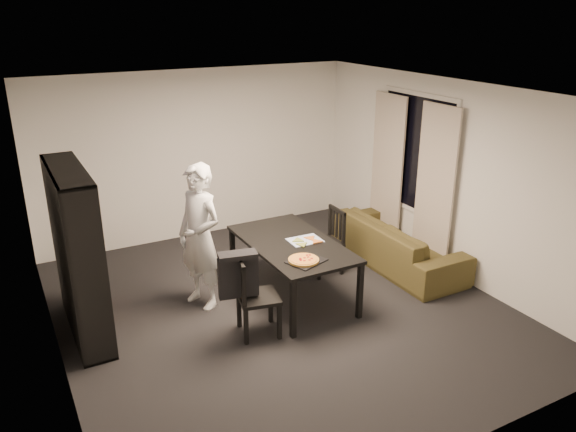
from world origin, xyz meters
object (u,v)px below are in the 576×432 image
dining_table (292,247)px  sofa (396,243)px  person (200,237)px  chair_right (330,236)px  pepperoni_pizza (304,260)px  baking_tray (306,261)px  chair_left (250,291)px  bookshelf (78,254)px

dining_table → sofa: dining_table is taller
dining_table → person: bearing=161.4°
chair_right → person: (-1.86, -0.04, 0.38)m
pepperoni_pizza → dining_table: bearing=74.5°
dining_table → baking_tray: bearing=-102.2°
dining_table → person: (-1.05, 0.35, 0.22)m
chair_left → person: person is taller
chair_right → baking_tray: 1.36m
chair_left → baking_tray: (0.70, -0.01, 0.21)m
person → pepperoni_pizza: (0.90, -0.91, -0.12)m
bookshelf → dining_table: bookshelf is taller
chair_left → dining_table: bearing=-44.2°
chair_right → dining_table: bearing=-62.1°
baking_tray → pepperoni_pizza: (-0.03, 0.00, 0.02)m
sofa → person: bearing=85.7°
bookshelf → sofa: bearing=-3.5°
person → pepperoni_pizza: person is taller
dining_table → pepperoni_pizza: (-0.16, -0.56, 0.09)m
bookshelf → pepperoni_pizza: (2.27, -0.96, -0.18)m
chair_left → sofa: size_ratio=0.43×
chair_right → person: bearing=-86.8°
dining_table → chair_right: 0.92m
bookshelf → person: bookshelf is taller
bookshelf → dining_table: size_ratio=1.07×
dining_table → pepperoni_pizza: bearing=-105.5°
dining_table → chair_left: chair_left is taller
chair_right → chair_left: bearing=-57.9°
chair_right → pepperoni_pizza: size_ratio=2.58×
dining_table → person: person is taller
person → pepperoni_pizza: size_ratio=5.08×
chair_right → sofa: bearing=76.6°
bookshelf → baking_tray: (2.30, -0.96, -0.20)m
chair_right → sofa: chair_right is taller
chair_left → chair_right: 1.89m
baking_tray → bookshelf: bearing=157.4°
baking_tray → pepperoni_pizza: 0.04m
dining_table → person: size_ratio=1.00×
pepperoni_pizza → baking_tray: bearing=-5.6°
dining_table → chair_right: size_ratio=1.97×
person → baking_tray: (0.93, -0.92, -0.14)m
bookshelf → pepperoni_pizza: bookshelf is taller
chair_right → sofa: 1.00m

